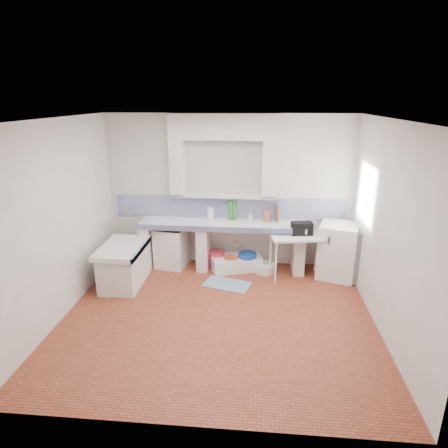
# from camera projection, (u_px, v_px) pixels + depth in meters

# --- Properties ---
(floor) EXTENTS (4.50, 4.50, 0.00)m
(floor) POSITION_uv_depth(u_px,v_px,m) (218.00, 316.00, 5.64)
(floor) COLOR #99422A
(floor) RESTS_ON ground
(ceiling) EXTENTS (4.50, 4.50, 0.00)m
(ceiling) POSITION_uv_depth(u_px,v_px,m) (217.00, 119.00, 4.76)
(ceiling) COLOR silver
(ceiling) RESTS_ON ground
(wall_back) EXTENTS (4.50, 0.00, 4.50)m
(wall_back) POSITION_uv_depth(u_px,v_px,m) (229.00, 192.00, 7.09)
(wall_back) COLOR silver
(wall_back) RESTS_ON ground
(wall_front) EXTENTS (4.50, 0.00, 4.50)m
(wall_front) POSITION_uv_depth(u_px,v_px,m) (193.00, 300.00, 3.30)
(wall_front) COLOR silver
(wall_front) RESTS_ON ground
(wall_left) EXTENTS (0.00, 4.50, 4.50)m
(wall_left) POSITION_uv_depth(u_px,v_px,m) (58.00, 222.00, 5.39)
(wall_left) COLOR silver
(wall_left) RESTS_ON ground
(wall_right) EXTENTS (0.00, 4.50, 4.50)m
(wall_right) POSITION_uv_depth(u_px,v_px,m) (389.00, 231.00, 5.00)
(wall_right) COLOR silver
(wall_right) RESTS_ON ground
(alcove_mass) EXTENTS (1.90, 0.25, 0.45)m
(alcove_mass) POSITION_uv_depth(u_px,v_px,m) (223.00, 127.00, 6.61)
(alcove_mass) COLOR silver
(alcove_mass) RESTS_ON ground
(window_frame) EXTENTS (0.35, 0.86, 1.06)m
(window_frame) POSITION_uv_depth(u_px,v_px,m) (378.00, 194.00, 6.06)
(window_frame) COLOR #372311
(window_frame) RESTS_ON ground
(lace_valance) EXTENTS (0.01, 0.84, 0.24)m
(lace_valance) POSITION_uv_depth(u_px,v_px,m) (371.00, 170.00, 5.95)
(lace_valance) COLOR white
(lace_valance) RESTS_ON ground
(counter_slab) EXTENTS (3.00, 0.60, 0.08)m
(counter_slab) POSITION_uv_depth(u_px,v_px,m) (222.00, 224.00, 6.98)
(counter_slab) COLOR white
(counter_slab) RESTS_ON ground
(counter_lip) EXTENTS (3.00, 0.04, 0.10)m
(counter_lip) POSITION_uv_depth(u_px,v_px,m) (220.00, 229.00, 6.72)
(counter_lip) COLOR navy
(counter_lip) RESTS_ON ground
(counter_pier_left) EXTENTS (0.20, 0.55, 0.82)m
(counter_pier_left) POSITION_uv_depth(u_px,v_px,m) (148.00, 245.00, 7.24)
(counter_pier_left) COLOR silver
(counter_pier_left) RESTS_ON ground
(counter_pier_mid) EXTENTS (0.20, 0.55, 0.82)m
(counter_pier_mid) POSITION_uv_depth(u_px,v_px,m) (203.00, 247.00, 7.15)
(counter_pier_mid) COLOR silver
(counter_pier_mid) RESTS_ON ground
(counter_pier_right) EXTENTS (0.20, 0.55, 0.82)m
(counter_pier_right) POSITION_uv_depth(u_px,v_px,m) (298.00, 250.00, 7.00)
(counter_pier_right) COLOR silver
(counter_pier_right) RESTS_ON ground
(peninsula_top) EXTENTS (0.70, 1.10, 0.08)m
(peninsula_top) POSITION_uv_depth(u_px,v_px,m) (123.00, 248.00, 6.42)
(peninsula_top) COLOR white
(peninsula_top) RESTS_ON ground
(peninsula_base) EXTENTS (0.60, 1.00, 0.62)m
(peninsula_base) POSITION_uv_depth(u_px,v_px,m) (124.00, 267.00, 6.53)
(peninsula_base) COLOR silver
(peninsula_base) RESTS_ON ground
(peninsula_lip) EXTENTS (0.04, 1.10, 0.10)m
(peninsula_lip) POSITION_uv_depth(u_px,v_px,m) (142.00, 249.00, 6.40)
(peninsula_lip) COLOR navy
(peninsula_lip) RESTS_ON ground
(backsplash) EXTENTS (4.27, 0.03, 0.40)m
(backsplash) POSITION_uv_depth(u_px,v_px,m) (229.00, 208.00, 7.17)
(backsplash) COLOR navy
(backsplash) RESTS_ON ground
(stove) EXTENTS (0.62, 0.60, 0.76)m
(stove) POSITION_uv_depth(u_px,v_px,m) (172.00, 247.00, 7.22)
(stove) COLOR white
(stove) RESTS_ON ground
(sink) EXTENTS (1.02, 0.76, 0.22)m
(sink) POSITION_uv_depth(u_px,v_px,m) (236.00, 263.00, 7.17)
(sink) COLOR white
(sink) RESTS_ON ground
(side_table) EXTENTS (1.02, 0.68, 0.04)m
(side_table) POSITION_uv_depth(u_px,v_px,m) (297.00, 256.00, 6.78)
(side_table) COLOR white
(side_table) RESTS_ON ground
(fridge) EXTENTS (0.78, 0.78, 0.97)m
(fridge) POSITION_uv_depth(u_px,v_px,m) (337.00, 251.00, 6.76)
(fridge) COLOR white
(fridge) RESTS_ON ground
(bucket_red) EXTENTS (0.43, 0.43, 0.30)m
(bucket_red) POSITION_uv_depth(u_px,v_px,m) (216.00, 259.00, 7.25)
(bucket_red) COLOR #C43043
(bucket_red) RESTS_ON ground
(bucket_orange) EXTENTS (0.36, 0.36, 0.26)m
(bucket_orange) POSITION_uv_depth(u_px,v_px,m) (231.00, 264.00, 7.10)
(bucket_orange) COLOR orange
(bucket_orange) RESTS_ON ground
(bucket_blue) EXTENTS (0.45, 0.45, 0.32)m
(bucket_blue) POSITION_uv_depth(u_px,v_px,m) (247.00, 261.00, 7.13)
(bucket_blue) COLOR #1649AA
(bucket_blue) RESTS_ON ground
(basin_white) EXTENTS (0.50, 0.50, 0.15)m
(basin_white) POSITION_uv_depth(u_px,v_px,m) (265.00, 268.00, 7.06)
(basin_white) COLOR white
(basin_white) RESTS_ON ground
(water_bottle_a) EXTENTS (0.09, 0.09, 0.28)m
(water_bottle_a) POSITION_uv_depth(u_px,v_px,m) (223.00, 257.00, 7.35)
(water_bottle_a) COLOR silver
(water_bottle_a) RESTS_ON ground
(water_bottle_b) EXTENTS (0.09, 0.09, 0.28)m
(water_bottle_b) POSITION_uv_depth(u_px,v_px,m) (239.00, 258.00, 7.32)
(water_bottle_b) COLOR silver
(water_bottle_b) RESTS_ON ground
(black_bag) EXTENTS (0.38, 0.26, 0.22)m
(black_bag) POSITION_uv_depth(u_px,v_px,m) (302.00, 228.00, 6.65)
(black_bag) COLOR black
(black_bag) RESTS_ON side_table
(green_bottle_a) EXTENTS (0.10, 0.10, 0.37)m
(green_bottle_a) POSITION_uv_depth(u_px,v_px,m) (230.00, 210.00, 7.04)
(green_bottle_a) COLOR #327733
(green_bottle_a) RESTS_ON counter_slab
(green_bottle_b) EXTENTS (0.08, 0.08, 0.35)m
(green_bottle_b) POSITION_uv_depth(u_px,v_px,m) (234.00, 211.00, 7.04)
(green_bottle_b) COLOR #327733
(green_bottle_b) RESTS_ON counter_slab
(knife_block) EXTENTS (0.12, 0.10, 0.23)m
(knife_block) POSITION_uv_depth(u_px,v_px,m) (266.00, 216.00, 6.96)
(knife_block) COLOR #95633B
(knife_block) RESTS_ON counter_slab
(cutting_board) EXTENTS (0.07, 0.24, 0.32)m
(cutting_board) POSITION_uv_depth(u_px,v_px,m) (277.00, 213.00, 6.98)
(cutting_board) COLOR #95633B
(cutting_board) RESTS_ON counter_slab
(paper_towel) EXTENTS (0.14, 0.14, 0.23)m
(paper_towel) POSITION_uv_depth(u_px,v_px,m) (210.00, 213.00, 7.09)
(paper_towel) COLOR white
(paper_towel) RESTS_ON counter_slab
(soap_bottle) EXTENTS (0.10, 0.10, 0.17)m
(soap_bottle) POSITION_uv_depth(u_px,v_px,m) (251.00, 216.00, 7.04)
(soap_bottle) COLOR white
(soap_bottle) RESTS_ON counter_slab
(rug) EXTENTS (0.86, 0.63, 0.01)m
(rug) POSITION_uv_depth(u_px,v_px,m) (227.00, 284.00, 6.59)
(rug) COLOR #285994
(rug) RESTS_ON ground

